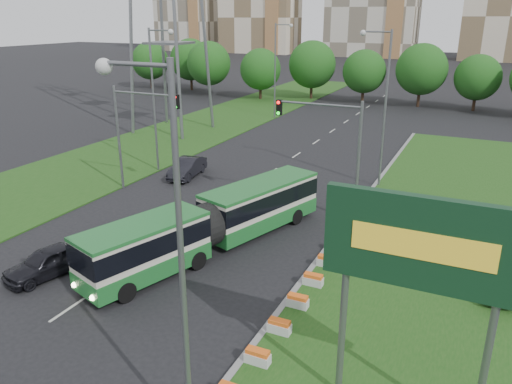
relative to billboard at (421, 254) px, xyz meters
The scene contains 18 objects.
ground 14.97m from the billboard, 153.89° to the left, with size 360.00×360.00×0.00m, color black.
grass_median 15.29m from the billboard, 86.93° to the left, with size 14.00×60.00×0.15m, color #1B4814.
median_kerb 16.48m from the billboard, 113.88° to the left, with size 0.30×60.00×0.18m, color gray.
left_verge 43.75m from the billboard, 134.29° to the left, with size 12.00×110.00×0.10m, color #1B4814.
lane_markings 30.77m from the billboard, 120.39° to the left, with size 0.20×100.00×0.01m, color #B6B7AF, non-canonical shape.
flower_planters 9.20m from the billboard, 140.32° to the left, with size 1.10×13.70×0.60m, color silver, non-canonical shape.
billboard is the anchor object (origin of this frame).
traffic_mast_median 17.68m from the billboard, 115.03° to the left, with size 5.76×0.32×8.00m.
traffic_mast_left 27.16m from the billboard, 146.45° to the left, with size 5.76×0.32×8.00m.
street_lamps 22.11m from the billboard, 133.62° to the left, with size 36.00×60.00×12.00m, color slate, non-canonical shape.
tree_line 61.07m from the billboard, 92.11° to the left, with size 120.00×8.00×9.00m, color #194B14, non-canonical shape.
midrise_west 189.68m from the billboard, 124.51° to the left, with size 22.00×14.00×36.00m, color beige.
articulated_bus 15.76m from the billboard, 145.60° to the left, with size 2.56×16.43×2.70m.
car_left_near 19.46m from the billboard, behind, with size 1.82×4.52×1.54m, color black.
car_left_far 29.38m from the billboard, 137.18° to the left, with size 1.67×4.79×1.58m, color black.
car_median 12.11m from the billboard, 75.20° to the left, with size 1.98×4.88×1.42m, color #979A9F.
pedestrian 15.98m from the billboard, 169.58° to the left, with size 0.58×0.38×1.59m, color gray.
shopping_trolley 16.70m from the billboard, behind, with size 0.37×0.39×0.64m.
Camera 1 is at (13.49, -20.40, 12.98)m, focal length 35.00 mm.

